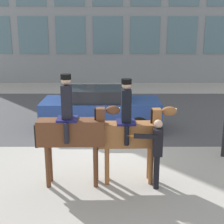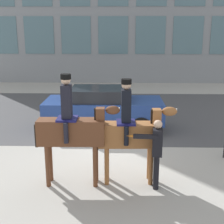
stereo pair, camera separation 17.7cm
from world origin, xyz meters
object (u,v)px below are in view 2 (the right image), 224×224
(mounted_horse_companion, at_px, (131,131))
(street_car_near_lane, at_px, (103,108))
(mounted_horse_lead, at_px, (72,129))
(pedestrian_bystander, at_px, (156,149))

(mounted_horse_companion, relative_size, street_car_near_lane, 0.60)
(mounted_horse_lead, relative_size, pedestrian_bystander, 1.61)
(mounted_horse_companion, xyz_separation_m, pedestrian_bystander, (0.59, -0.30, -0.33))
(mounted_horse_companion, bearing_deg, pedestrian_bystander, -28.62)
(mounted_horse_lead, bearing_deg, street_car_near_lane, 82.36)
(street_car_near_lane, bearing_deg, mounted_horse_companion, -78.05)
(pedestrian_bystander, height_order, street_car_near_lane, pedestrian_bystander)
(mounted_horse_companion, distance_m, pedestrian_bystander, 0.74)
(pedestrian_bystander, xyz_separation_m, street_car_near_lane, (-1.46, 4.41, -0.14))
(pedestrian_bystander, bearing_deg, street_car_near_lane, -67.19)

